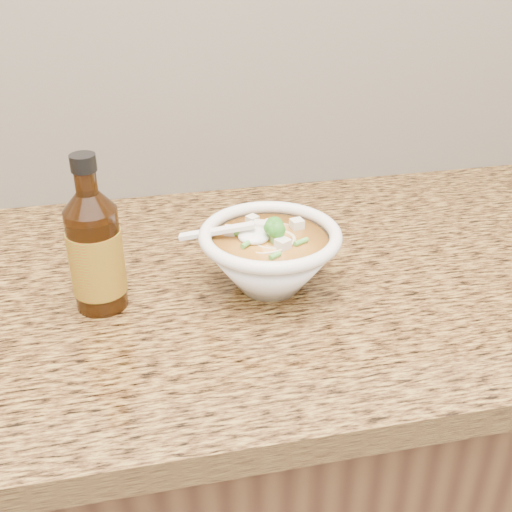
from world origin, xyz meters
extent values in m
cube|color=beige|center=(0.00, 1.99, 1.15)|extent=(4.00, 0.02, 0.50)
cube|color=black|center=(0.00, 1.68, 0.43)|extent=(4.00, 0.65, 0.86)
cube|color=olive|center=(0.00, 1.68, 0.88)|extent=(4.00, 0.68, 0.04)
cylinder|color=white|center=(0.08, 1.63, 0.90)|extent=(0.08, 0.08, 0.01)
torus|color=white|center=(0.08, 1.63, 0.98)|extent=(0.20, 0.20, 0.02)
torus|color=beige|center=(0.08, 1.63, 0.97)|extent=(0.10, 0.10, 0.00)
torus|color=beige|center=(0.08, 1.62, 0.97)|extent=(0.09, 0.09, 0.00)
torus|color=beige|center=(0.09, 1.63, 0.97)|extent=(0.06, 0.06, 0.00)
torus|color=beige|center=(0.07, 1.64, 0.97)|extent=(0.11, 0.11, 0.00)
torus|color=beige|center=(0.10, 1.63, 0.97)|extent=(0.12, 0.12, 0.00)
torus|color=beige|center=(0.09, 1.63, 0.97)|extent=(0.10, 0.10, 0.00)
torus|color=beige|center=(0.09, 1.62, 0.97)|extent=(0.12, 0.12, 0.00)
torus|color=beige|center=(0.08, 1.62, 0.96)|extent=(0.13, 0.13, 0.00)
cube|color=silver|center=(0.06, 1.68, 0.98)|extent=(0.02, 0.02, 0.02)
cube|color=silver|center=(0.06, 1.58, 0.98)|extent=(0.02, 0.02, 0.02)
cube|color=silver|center=(0.10, 1.60, 0.98)|extent=(0.02, 0.02, 0.01)
cube|color=silver|center=(0.08, 1.61, 0.98)|extent=(0.02, 0.02, 0.01)
cube|color=silver|center=(0.11, 1.61, 0.98)|extent=(0.02, 0.02, 0.01)
cube|color=silver|center=(0.10, 1.64, 0.98)|extent=(0.02, 0.02, 0.02)
cube|color=silver|center=(0.04, 1.62, 0.98)|extent=(0.02, 0.02, 0.01)
cube|color=silver|center=(0.08, 1.59, 0.98)|extent=(0.02, 0.02, 0.02)
ellipsoid|color=#196014|center=(0.08, 1.62, 0.99)|extent=(0.04, 0.04, 0.03)
cylinder|color=#57B344|center=(0.11, 1.68, 0.98)|extent=(0.02, 0.02, 0.01)
cylinder|color=#57B344|center=(0.10, 1.68, 0.98)|extent=(0.02, 0.01, 0.01)
cylinder|color=#57B344|center=(0.12, 1.67, 0.98)|extent=(0.02, 0.01, 0.01)
cylinder|color=#57B344|center=(0.12, 1.62, 0.98)|extent=(0.02, 0.02, 0.01)
ellipsoid|color=white|center=(0.06, 1.64, 0.98)|extent=(0.04, 0.04, 0.02)
cube|color=white|center=(0.01, 1.65, 0.99)|extent=(0.11, 0.04, 0.03)
cylinder|color=#341907|center=(-0.15, 1.63, 0.97)|extent=(0.09, 0.09, 0.14)
cylinder|color=#341907|center=(-0.15, 1.63, 1.08)|extent=(0.03, 0.03, 0.03)
cylinder|color=black|center=(-0.15, 1.63, 1.11)|extent=(0.04, 0.04, 0.02)
cylinder|color=red|center=(-0.15, 1.63, 0.97)|extent=(0.09, 0.09, 0.09)
camera|label=1|loc=(-0.10, 0.88, 1.39)|focal=45.00mm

